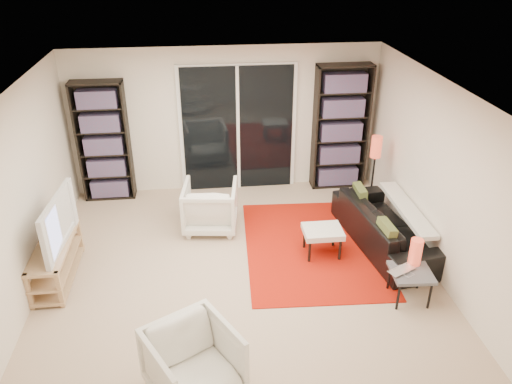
# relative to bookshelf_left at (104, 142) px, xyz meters

# --- Properties ---
(floor) EXTENTS (5.00, 5.00, 0.00)m
(floor) POSITION_rel_bookshelf_left_xyz_m (1.95, -2.33, -0.98)
(floor) COLOR tan
(floor) RESTS_ON ground
(wall_back) EXTENTS (5.00, 0.02, 2.40)m
(wall_back) POSITION_rel_bookshelf_left_xyz_m (1.95, 0.17, 0.22)
(wall_back) COLOR silver
(wall_back) RESTS_ON ground
(wall_front) EXTENTS (5.00, 0.02, 2.40)m
(wall_front) POSITION_rel_bookshelf_left_xyz_m (1.95, -4.83, 0.22)
(wall_front) COLOR silver
(wall_front) RESTS_ON ground
(wall_left) EXTENTS (0.02, 5.00, 2.40)m
(wall_left) POSITION_rel_bookshelf_left_xyz_m (-0.55, -2.33, 0.22)
(wall_left) COLOR silver
(wall_left) RESTS_ON ground
(wall_right) EXTENTS (0.02, 5.00, 2.40)m
(wall_right) POSITION_rel_bookshelf_left_xyz_m (4.45, -2.33, 0.22)
(wall_right) COLOR silver
(wall_right) RESTS_ON ground
(ceiling) EXTENTS (5.00, 5.00, 0.02)m
(ceiling) POSITION_rel_bookshelf_left_xyz_m (1.95, -2.33, 1.42)
(ceiling) COLOR white
(ceiling) RESTS_ON wall_back
(sliding_door) EXTENTS (1.92, 0.08, 2.16)m
(sliding_door) POSITION_rel_bookshelf_left_xyz_m (2.15, 0.13, 0.07)
(sliding_door) COLOR white
(sliding_door) RESTS_ON ground
(bookshelf_left) EXTENTS (0.80, 0.30, 1.95)m
(bookshelf_left) POSITION_rel_bookshelf_left_xyz_m (0.00, 0.00, 0.00)
(bookshelf_left) COLOR black
(bookshelf_left) RESTS_ON ground
(bookshelf_right) EXTENTS (0.90, 0.30, 2.10)m
(bookshelf_right) POSITION_rel_bookshelf_left_xyz_m (3.85, -0.00, 0.07)
(bookshelf_right) COLOR black
(bookshelf_right) RESTS_ON ground
(tv_stand) EXTENTS (0.40, 1.26, 0.50)m
(tv_stand) POSITION_rel_bookshelf_left_xyz_m (-0.35, -2.19, -0.71)
(tv_stand) COLOR tan
(tv_stand) RESTS_ON floor
(tv) EXTENTS (0.23, 1.13, 0.65)m
(tv) POSITION_rel_bookshelf_left_xyz_m (-0.33, -2.19, -0.15)
(tv) COLOR black
(tv) RESTS_ON tv_stand
(rug) EXTENTS (1.97, 2.59, 0.01)m
(rug) POSITION_rel_bookshelf_left_xyz_m (3.02, -1.88, -0.97)
(rug) COLOR #B11708
(rug) RESTS_ON floor
(sofa) EXTENTS (1.05, 2.08, 0.58)m
(sofa) POSITION_rel_bookshelf_left_xyz_m (4.03, -1.92, -0.68)
(sofa) COLOR black
(sofa) RESTS_ON floor
(armchair_back) EXTENTS (0.86, 0.88, 0.72)m
(armchair_back) POSITION_rel_bookshelf_left_xyz_m (1.62, -1.18, -0.62)
(armchair_back) COLOR silver
(armchair_back) RESTS_ON floor
(armchair_front) EXTENTS (1.05, 1.05, 0.71)m
(armchair_front) POSITION_rel_bookshelf_left_xyz_m (1.36, -4.18, -0.62)
(armchair_front) COLOR silver
(armchair_front) RESTS_ON floor
(ottoman) EXTENTS (0.52, 0.43, 0.40)m
(ottoman) POSITION_rel_bookshelf_left_xyz_m (3.10, -2.06, -0.63)
(ottoman) COLOR silver
(ottoman) RESTS_ON floor
(side_table) EXTENTS (0.50, 0.50, 0.40)m
(side_table) POSITION_rel_bookshelf_left_xyz_m (3.91, -3.10, -0.62)
(side_table) COLOR #4E4E54
(side_table) RESTS_ON floor
(laptop) EXTENTS (0.40, 0.34, 0.03)m
(laptop) POSITION_rel_bookshelf_left_xyz_m (3.82, -3.13, -0.56)
(laptop) COLOR silver
(laptop) RESTS_ON side_table
(table_lamp) EXTENTS (0.15, 0.15, 0.33)m
(table_lamp) POSITION_rel_bookshelf_left_xyz_m (4.00, -2.95, -0.41)
(table_lamp) COLOR #F14D2F
(table_lamp) RESTS_ON side_table
(floor_lamp) EXTENTS (0.18, 0.18, 1.22)m
(floor_lamp) POSITION_rel_bookshelf_left_xyz_m (4.16, -0.88, -0.06)
(floor_lamp) COLOR black
(floor_lamp) RESTS_ON floor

